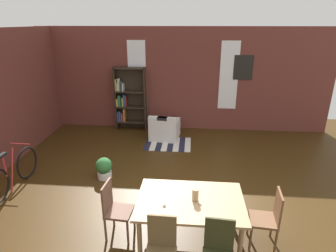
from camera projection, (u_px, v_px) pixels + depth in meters
The scene contains 17 objects.
ground_plane at pixel (171, 216), 5.00m from camera, with size 11.53×11.53×0.00m, color #3B260D.
back_wall_brick at pixel (182, 80), 8.64m from camera, with size 8.98×0.12×3.14m, color brown.
window_pane_0 at pixel (137, 74), 8.63m from camera, with size 0.55×0.02×2.04m, color white.
window_pane_1 at pixel (229, 76), 8.41m from camera, with size 0.55×0.02×2.04m, color white.
dining_table at pixel (190, 204), 4.25m from camera, with size 1.62×1.09×0.74m.
vase_on_table at pixel (195, 195), 4.18m from camera, with size 0.10×0.10×0.19m, color #998466.
tealight_candle_0 at pixel (200, 203), 4.11m from camera, with size 0.04×0.04×0.03m, color silver.
tealight_candle_1 at pixel (164, 205), 4.08m from camera, with size 0.04×0.04×0.04m, color silver.
dining_chair_head_right at pixel (269, 217), 4.20m from camera, with size 0.43×0.43×0.95m.
dining_chair_head_left at pixel (115, 208), 4.40m from camera, with size 0.43×0.43×0.95m.
dining_chair_near_left at pixel (161, 249), 3.61m from camera, with size 0.41×0.41×0.95m.
bookshelf_tall at pixel (128, 99), 8.76m from camera, with size 0.96×0.30×1.97m.
armchair_white at pixel (165, 129), 8.24m from camera, with size 0.89×0.89×0.75m.
bicycle_second at pixel (13, 173), 5.71m from camera, with size 0.44×1.70×0.90m.
potted_plant_by_shelf at pixel (104, 168), 6.15m from camera, with size 0.36×0.36×0.48m.
striped_rug at pixel (168, 144), 7.95m from camera, with size 1.28×0.99×0.01m.
framed_picture at pixel (243, 67), 8.28m from camera, with size 0.56×0.03×0.72m, color black.
Camera 1 is at (0.30, -4.11, 3.26)m, focal length 29.95 mm.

